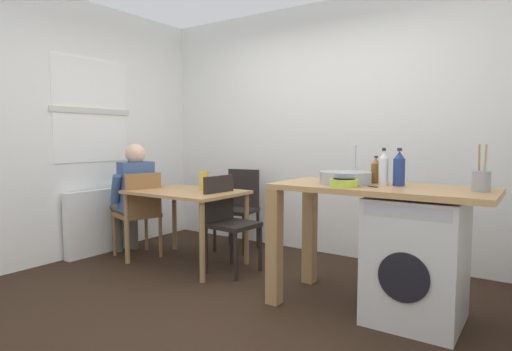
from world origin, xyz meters
name	(u,v)px	position (x,y,z in m)	size (l,w,h in m)	color
ground_plane	(229,301)	(0.00, 0.00, 0.00)	(5.46, 5.46, 0.00)	black
wall_back	(327,130)	(0.00, 1.75, 1.35)	(4.60, 0.10, 2.70)	white
wall_window_side	(64,129)	(-2.15, 0.00, 1.35)	(0.12, 3.80, 2.70)	white
radiator	(100,221)	(-2.02, 0.30, 0.35)	(0.10, 0.80, 0.70)	white
dining_table	(186,200)	(-0.96, 0.54, 0.64)	(1.10, 0.76, 0.74)	tan
chair_person_seat	(140,210)	(-1.51, 0.42, 0.51)	(0.50, 0.50, 0.90)	olive
chair_opposite	(227,218)	(-0.48, 0.60, 0.51)	(0.42, 0.42, 0.90)	black
chair_spare_by_wall	(240,204)	(-0.87, 1.32, 0.51)	(0.46, 0.46, 0.90)	black
seated_person	(133,193)	(-1.66, 0.47, 0.67)	(0.56, 0.54, 1.20)	#595651
kitchen_counter	(351,205)	(0.80, 0.45, 0.76)	(1.50, 0.68, 0.92)	tan
washing_machine	(416,259)	(1.28, 0.45, 0.43)	(0.60, 0.61, 0.86)	silver
sink_basin	(345,178)	(0.75, 0.45, 0.97)	(0.38, 0.38, 0.09)	#9EA0A5
tap	(355,164)	(0.75, 0.63, 1.06)	(0.02, 0.02, 0.28)	#B2B2B7
bottle_tall_green	(376,171)	(0.92, 0.63, 1.01)	(0.07, 0.07, 0.20)	brown
bottle_squat_brown	(383,168)	(1.01, 0.51, 1.04)	(0.07, 0.07, 0.27)	silver
bottle_clear_small	(399,169)	(1.12, 0.52, 1.04)	(0.08, 0.08, 0.27)	navy
mixing_bowl	(344,182)	(0.82, 0.25, 0.95)	(0.20, 0.20, 0.05)	#A8C63D
utensil_crock	(481,180)	(1.64, 0.50, 0.99)	(0.11, 0.11, 0.30)	gray
vase	(204,181)	(-0.81, 0.64, 0.83)	(0.09, 0.09, 0.19)	gold
scissors	(368,186)	(0.96, 0.35, 0.92)	(0.15, 0.06, 0.01)	#B2B2B7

